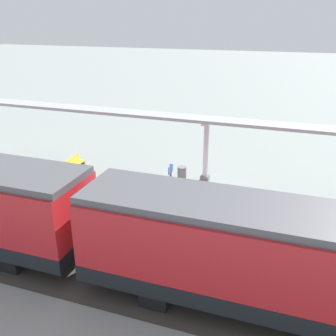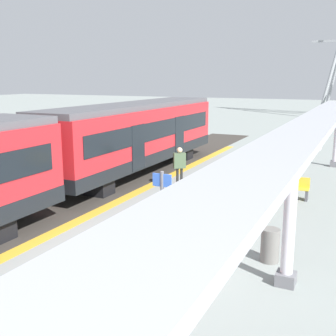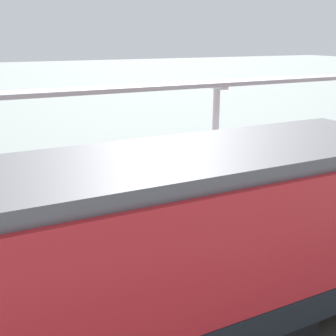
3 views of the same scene
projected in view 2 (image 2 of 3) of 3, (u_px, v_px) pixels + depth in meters
The scene contains 9 objects.
ground_plane at pixel (150, 261), 11.03m from camera, with size 176.00×176.00×0.00m, color gray.
tactile_edge_strip at pixel (42, 239), 12.54m from camera, with size 0.48×38.14×0.01m, color gold.
train_far_carriage at pixel (137, 136), 20.98m from camera, with size 2.65×13.50×3.48m.
canopy_pillar_second at pixel (290, 215), 9.40m from camera, with size 1.10×0.44×3.33m.
canopy_beam at pixel (293, 140), 8.85m from camera, with size 1.20×30.54×0.16m, color #A8AAB2.
bench_mid_platform at pixel (290, 187), 16.69m from camera, with size 1.52×0.51×0.86m.
trash_bin at pixel (270, 245), 10.91m from camera, with size 0.48×0.48×0.89m, color slate.
platform_info_sign at pixel (162, 202), 11.63m from camera, with size 0.56×0.10×2.20m.
passenger_waiting_near_edge at pixel (180, 163), 18.11m from camera, with size 0.55×0.49×1.78m.
Camera 2 is at (4.79, -9.10, 4.69)m, focal length 45.13 mm.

